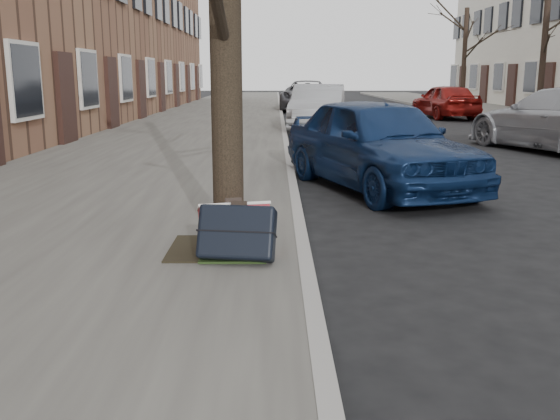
{
  "coord_description": "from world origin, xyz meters",
  "views": [
    {
      "loc": [
        -1.5,
        -4.08,
        1.62
      ],
      "look_at": [
        -1.46,
        0.8,
        0.56
      ],
      "focal_mm": 40.0,
      "sensor_mm": 36.0,
      "label": 1
    }
  ],
  "objects_px": {
    "suitcase_red": "(236,230)",
    "car_near_mid": "(318,108)",
    "suitcase_navy": "(237,232)",
    "car_near_front": "(378,143)"
  },
  "relations": [
    {
      "from": "suitcase_red",
      "to": "suitcase_navy",
      "type": "relative_size",
      "value": 0.94
    },
    {
      "from": "car_near_front",
      "to": "car_near_mid",
      "type": "xyz_separation_m",
      "value": [
        -0.21,
        9.47,
        0.01
      ]
    },
    {
      "from": "suitcase_navy",
      "to": "car_near_mid",
      "type": "xyz_separation_m",
      "value": [
        1.57,
        13.38,
        0.31
      ]
    },
    {
      "from": "suitcase_red",
      "to": "car_near_mid",
      "type": "xyz_separation_m",
      "value": [
        1.59,
        13.23,
        0.32
      ]
    },
    {
      "from": "suitcase_navy",
      "to": "car_near_front",
      "type": "distance_m",
      "value": 4.31
    },
    {
      "from": "suitcase_navy",
      "to": "suitcase_red",
      "type": "bearing_deg",
      "value": 107.34
    },
    {
      "from": "car_near_front",
      "to": "car_near_mid",
      "type": "distance_m",
      "value": 9.47
    },
    {
      "from": "suitcase_navy",
      "to": "car_near_front",
      "type": "relative_size",
      "value": 0.16
    },
    {
      "from": "suitcase_navy",
      "to": "car_near_front",
      "type": "height_order",
      "value": "car_near_front"
    },
    {
      "from": "suitcase_red",
      "to": "car_near_mid",
      "type": "height_order",
      "value": "car_near_mid"
    }
  ]
}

